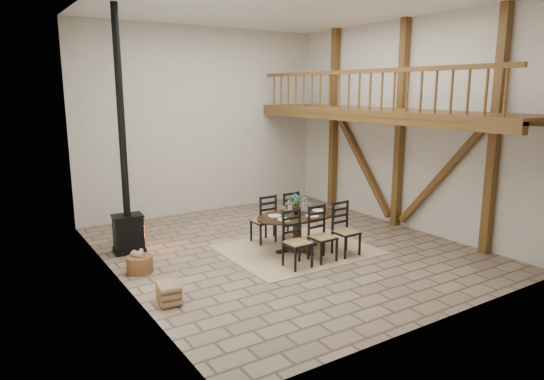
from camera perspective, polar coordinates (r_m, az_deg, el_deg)
ground at (r=10.55m, az=1.49°, el=-6.84°), size 8.00×8.00×0.00m
room_shell at (r=10.71m, az=6.93°, el=9.82°), size 7.02×8.02×5.01m
rug at (r=10.43m, az=2.96°, el=-7.00°), size 3.00×2.50×0.02m
dining_table at (r=10.22m, az=3.37°, el=-4.96°), size 1.93×2.14×1.22m
wood_stove at (r=10.44m, az=-16.77°, el=-1.06°), size 0.66×0.53×5.00m
log_basket at (r=9.47m, az=-15.30°, el=-8.36°), size 0.49×0.49×0.40m
log_stack at (r=8.08m, az=-12.04°, el=-11.80°), size 0.40×0.50×0.35m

